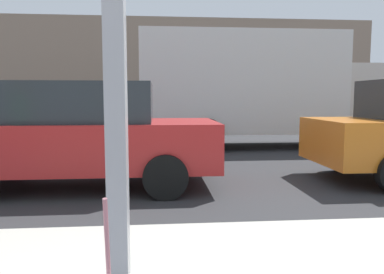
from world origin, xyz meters
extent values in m
plane|color=#2D2D30|center=(0.00, 8.00, 0.00)|extent=(60.00, 60.00, 0.00)
cube|color=#9E9EA3|center=(0.00, 0.08, 1.66)|extent=(0.05, 0.08, 1.41)
cube|color=gray|center=(0.00, 23.77, 3.21)|extent=(28.00, 1.20, 6.42)
cylinder|color=pink|center=(0.03, -0.33, 1.19)|extent=(0.01, 0.04, 0.20)
cube|color=red|center=(-1.16, 5.22, 0.69)|extent=(4.37, 1.77, 0.73)
cube|color=#282D33|center=(-1.13, 5.22, 1.36)|extent=(2.27, 1.56, 0.61)
cylinder|color=black|center=(0.20, 6.11, 0.32)|extent=(0.64, 0.18, 0.64)
cylinder|color=black|center=(0.20, 4.33, 0.32)|extent=(0.64, 0.18, 0.64)
cylinder|color=black|center=(-2.51, 6.11, 0.32)|extent=(0.64, 0.18, 0.64)
cylinder|color=black|center=(3.62, 6.10, 0.32)|extent=(0.64, 0.18, 0.64)
cube|color=silver|center=(2.42, 9.89, 1.82)|extent=(5.56, 2.20, 2.75)
cube|color=beige|center=(6.00, 9.89, 1.40)|extent=(1.90, 2.10, 1.90)
cylinder|color=black|center=(6.00, 10.94, 0.45)|extent=(0.90, 0.24, 0.90)
cylinder|color=black|center=(6.00, 8.84, 0.45)|extent=(0.90, 0.24, 0.90)
cylinder|color=black|center=(1.35, 10.99, 0.45)|extent=(0.90, 0.24, 0.90)
cylinder|color=black|center=(1.35, 8.79, 0.45)|extent=(0.90, 0.24, 0.90)
camera|label=1|loc=(0.10, -0.88, 1.43)|focal=35.42mm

